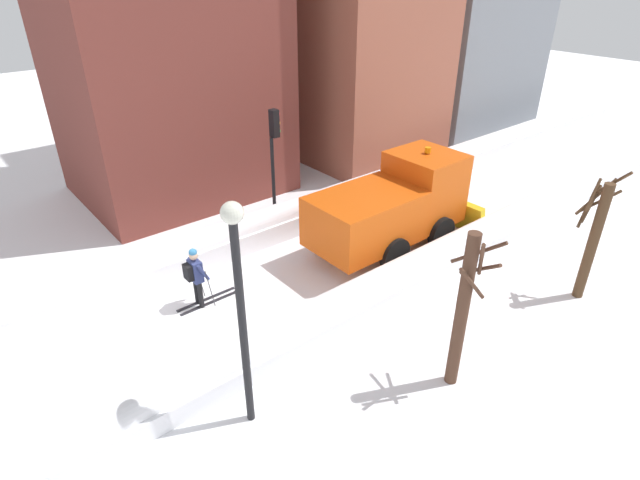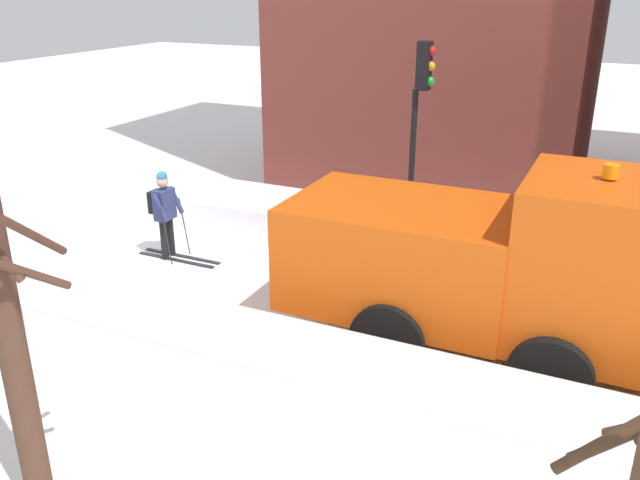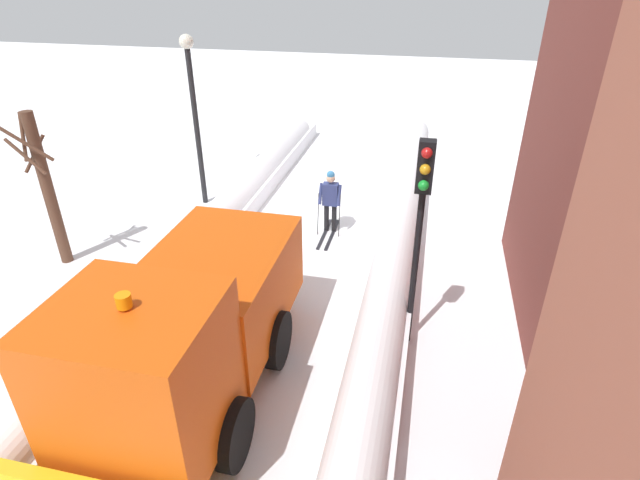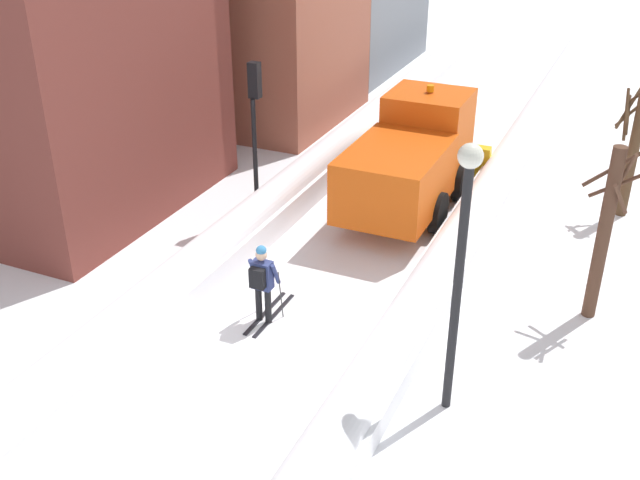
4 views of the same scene
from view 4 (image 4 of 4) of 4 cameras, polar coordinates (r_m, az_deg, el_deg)
The scene contains 9 objects.
ground_plane at distance 23.58m, azimuth 7.51°, elevation 5.15°, with size 80.00×80.00×0.00m, color white.
snowbank_left at distance 24.14m, azimuth 1.96°, elevation 7.27°, with size 1.10×36.00×1.15m.
snowbank_right at distance 22.91m, azimuth 13.47°, elevation 5.02°, with size 1.10×36.00×0.97m.
plow_truck at distance 20.57m, azimuth 6.91°, elevation 6.17°, with size 3.20×5.98×3.12m.
skier at distance 15.62m, azimuth -4.38°, elevation -3.06°, with size 0.62×1.80×1.81m.
traffic_light_pole at distance 19.43m, azimuth -4.92°, elevation 9.64°, with size 0.28×0.42×4.22m.
street_lamp at distance 12.35m, azimuth 10.61°, elevation -0.75°, with size 0.40×0.40×5.01m.
bare_tree_near at distance 16.36m, azimuth 20.70°, elevation 0.66°, with size 1.15×0.93×3.84m.
bare_tree_mid at distance 21.51m, azimuth 22.51°, elevation 6.35°, with size 0.94×1.26×3.82m.
Camera 4 is at (6.07, -10.93, 9.00)m, focal length 42.38 mm.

